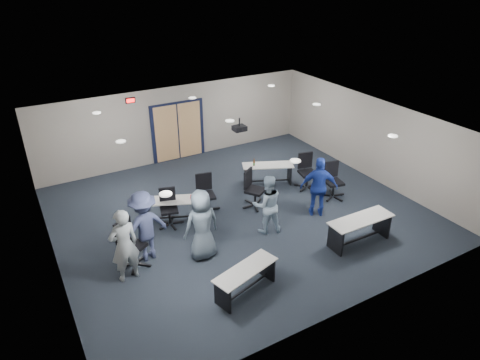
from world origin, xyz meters
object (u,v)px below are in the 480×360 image
chair_back_a (169,208)px  person_gray (124,245)px  table_back_left (169,206)px  chair_back_b (206,194)px  table_front_left (246,277)px  chair_loose_left (132,245)px  person_back (144,226)px  table_front_right (360,226)px  chair_back_c (255,189)px  person_navy (319,187)px  chair_back_d (308,172)px  chair_loose_right (334,181)px  person_plaid (202,225)px  person_lightblue (267,204)px  table_back_right (267,170)px

chair_back_a → person_gray: 2.35m
table_back_left → chair_back_b: bearing=19.9°
table_front_left → chair_loose_left: bearing=114.8°
table_back_left → person_back: (-1.12, -1.32, 0.46)m
table_front_right → chair_back_c: (-1.37, 2.92, 0.08)m
table_front_left → person_navy: (3.45, 1.80, 0.46)m
table_front_left → chair_back_b: 3.62m
chair_back_d → person_gray: bearing=-154.6°
chair_back_a → chair_loose_right: chair_loose_right is taller
chair_back_a → chair_back_b: chair_back_b is taller
chair_back_a → person_plaid: size_ratio=0.58×
person_lightblue → chair_back_a: bearing=-19.9°
chair_back_b → chair_back_c: chair_back_c is taller
table_front_left → person_plaid: size_ratio=0.90×
chair_back_d → chair_back_c: bearing=-163.6°
chair_back_b → chair_loose_right: bearing=-5.0°
chair_back_b → person_navy: (2.70, -1.73, 0.33)m
chair_loose_left → person_plaid: 1.69m
person_gray → person_navy: person_gray is taller
table_front_left → chair_back_a: chair_back_a is taller
table_back_left → person_back: bearing=-106.6°
table_front_right → table_front_left: bearing=-176.4°
chair_back_d → table_back_right: bearing=147.6°
person_plaid → person_back: bearing=-28.2°
chair_back_a → chair_loose_right: bearing=3.3°
person_back → table_front_right: bearing=148.1°
table_front_right → chair_back_a: 5.10m
table_front_right → chair_back_d: chair_back_d is taller
chair_back_b → person_back: bearing=-138.0°
chair_back_d → chair_loose_left: chair_loose_left is taller
table_back_right → chair_loose_left: size_ratio=1.43×
person_back → person_gray: bearing=30.6°
table_back_left → person_gray: 2.59m
person_lightblue → person_gray: bearing=16.8°
chair_loose_right → person_lightblue: person_lightblue is taller
chair_back_c → person_plaid: (-2.39, -1.43, 0.34)m
chair_back_a → chair_loose_right: (4.96, -1.03, 0.03)m
table_front_left → person_plaid: 1.74m
chair_back_b → person_plaid: size_ratio=0.62×
chair_back_c → person_navy: size_ratio=0.65×
chair_back_a → chair_back_c: chair_back_c is taller
table_front_right → chair_loose_right: 2.40m
table_back_right → chair_back_d: 1.31m
chair_loose_left → person_back: bearing=-8.4°
chair_back_c → chair_back_a: bearing=139.5°
chair_loose_left → person_plaid: bearing=-46.3°
chair_back_c → person_navy: bearing=-78.4°
table_back_left → table_front_right: bearing=-18.1°
chair_loose_right → table_front_left: bearing=-141.5°
table_front_left → person_lightblue: bearing=30.7°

